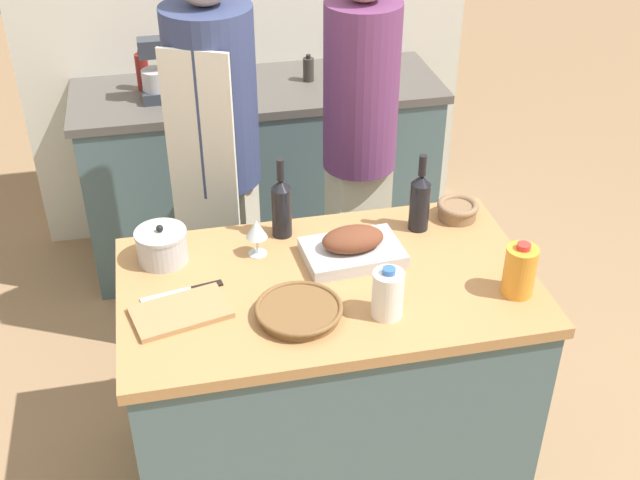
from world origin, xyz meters
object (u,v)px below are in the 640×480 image
(knife_chef, at_px, (185,291))
(condiment_bottle_extra, at_px, (356,58))
(wine_glass_left, at_px, (256,230))
(wine_bottle_dark, at_px, (281,206))
(juice_jug, at_px, (520,271))
(person_cook_guest, at_px, (360,135))
(mixing_bowl, at_px, (458,209))
(person_cook_aproned, at_px, (216,150))
(cutting_board, at_px, (181,312))
(stock_pot, at_px, (162,246))
(condiment_bottle_short, at_px, (308,69))
(milk_jug, at_px, (388,294))
(stand_mixer, at_px, (161,75))
(condiment_bottle_tall, at_px, (143,72))
(roasting_pan, at_px, (353,247))
(wine_bottle_green, at_px, (420,200))
(wicker_basket, at_px, (299,311))

(knife_chef, xyz_separation_m, condiment_bottle_extra, (0.97, 1.60, 0.10))
(wine_glass_left, bearing_deg, wine_bottle_dark, 45.03)
(wine_bottle_dark, bearing_deg, juice_jug, -36.23)
(wine_glass_left, distance_m, person_cook_guest, 0.84)
(mixing_bowl, height_order, person_cook_aproned, person_cook_aproned)
(cutting_board, bearing_deg, juice_jug, -6.13)
(stock_pot, distance_m, condiment_bottle_short, 1.53)
(milk_jug, xyz_separation_m, stand_mixer, (-0.59, 1.69, 0.08))
(milk_jug, bearing_deg, wine_glass_left, 129.84)
(milk_jug, relative_size, condiment_bottle_tall, 0.90)
(wine_bottle_dark, xyz_separation_m, knife_chef, (-0.36, -0.27, -0.11))
(stock_pot, relative_size, stand_mixer, 0.60)
(roasting_pan, xyz_separation_m, wine_bottle_dark, (-0.21, 0.20, 0.07))
(condiment_bottle_tall, bearing_deg, mixing_bowl, -51.23)
(wine_bottle_green, bearing_deg, wine_bottle_dark, 172.72)
(condiment_bottle_tall, distance_m, condiment_bottle_extra, 1.04)
(wine_glass_left, distance_m, person_cook_aproned, 0.63)
(wicker_basket, xyz_separation_m, milk_jug, (0.26, -0.05, 0.06))
(wine_bottle_dark, bearing_deg, condiment_bottle_tall, 108.19)
(person_cook_guest, bearing_deg, roasting_pan, -117.02)
(roasting_pan, bearing_deg, person_cook_guest, 73.77)
(juice_jug, relative_size, milk_jug, 1.08)
(juice_jug, relative_size, condiment_bottle_tall, 0.96)
(stand_mixer, bearing_deg, juice_jug, -58.55)
(knife_chef, bearing_deg, mixing_bowl, 13.71)
(cutting_board, bearing_deg, person_cook_aproned, 76.94)
(wine_bottle_green, distance_m, wine_glass_left, 0.59)
(wine_bottle_green, bearing_deg, mixing_bowl, 13.28)
(wicker_basket, height_order, condiment_bottle_extra, condiment_bottle_extra)
(mixing_bowl, xyz_separation_m, wine_glass_left, (-0.74, -0.08, 0.06))
(stock_pot, distance_m, person_cook_aproned, 0.64)
(condiment_bottle_tall, height_order, condiment_bottle_extra, condiment_bottle_tall)
(wicker_basket, distance_m, mixing_bowl, 0.80)
(roasting_pan, xyz_separation_m, milk_jug, (0.03, -0.31, 0.03))
(cutting_board, relative_size, condiment_bottle_tall, 1.68)
(knife_chef, xyz_separation_m, person_cook_aproned, (0.19, 0.79, 0.09))
(mixing_bowl, bearing_deg, wine_bottle_dark, 177.92)
(condiment_bottle_tall, bearing_deg, cutting_board, -88.30)
(wine_bottle_green, bearing_deg, cutting_board, -159.87)
(stand_mixer, bearing_deg, person_cook_guest, -38.84)
(knife_chef, distance_m, stand_mixer, 1.45)
(stock_pot, height_order, milk_jug, milk_jug)
(wine_bottle_green, bearing_deg, condiment_bottle_tall, 123.56)
(condiment_bottle_extra, bearing_deg, condiment_bottle_tall, -178.79)
(cutting_board, xyz_separation_m, mixing_bowl, (1.02, 0.35, 0.02))
(roasting_pan, xyz_separation_m, person_cook_guest, (0.22, 0.75, 0.03))
(condiment_bottle_tall, height_order, person_cook_aproned, person_cook_aproned)
(person_cook_aproned, distance_m, person_cook_guest, 0.60)
(roasting_pan, xyz_separation_m, juice_jug, (0.46, -0.29, 0.04))
(knife_chef, relative_size, person_cook_aproned, 0.15)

